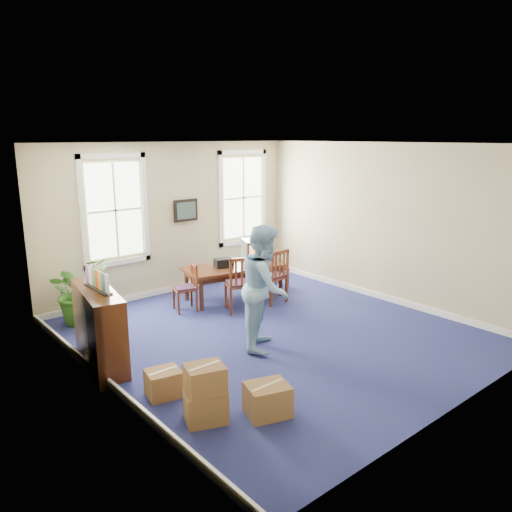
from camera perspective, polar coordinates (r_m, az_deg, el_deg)
floor at (r=8.71m, az=2.06°, el=-8.84°), size 6.50×6.50×0.00m
ceiling at (r=8.05m, az=2.26°, el=12.72°), size 6.50×6.50×0.00m
wall_back at (r=10.82m, az=-9.49°, el=4.25°), size 6.50×0.00×6.50m
wall_front at (r=6.29m, az=22.46°, el=-3.36°), size 6.50×0.00×6.50m
wall_left at (r=6.66m, az=-17.41°, el=-2.04°), size 0.00×6.50×6.50m
wall_right at (r=10.45m, az=14.49°, el=3.68°), size 0.00×6.50×6.50m
baseboard_back at (r=11.14m, az=-9.11°, el=-3.60°), size 6.00×0.04×0.12m
baseboard_left at (r=7.22m, az=-16.30°, el=-13.85°), size 0.04×6.50×0.12m
baseboard_right at (r=10.78m, az=13.91°, el=-4.42°), size 0.04×6.50×0.12m
window_left at (r=10.17m, az=-15.83°, el=5.05°), size 1.40×0.12×2.20m
window_right at (r=11.83m, az=-1.51°, el=6.69°), size 1.40×0.12×2.20m
wall_picture at (r=10.91m, az=-8.03°, el=5.18°), size 0.58×0.06×0.48m
conference_table at (r=10.44m, az=-2.49°, el=-2.96°), size 2.17×1.24×0.70m
crt_tv at (r=10.69m, az=-0.11°, el=0.66°), size 0.69×0.71×0.46m
game_console at (r=10.88m, az=1.18°, el=-0.22°), size 0.16×0.20×0.05m
equipment_bag at (r=10.23m, az=-3.71°, el=-0.77°), size 0.41×0.32×0.18m
chair_near_left at (r=9.61m, az=-1.95°, el=-3.13°), size 0.66×0.66×1.12m
chair_near_right at (r=10.12m, az=1.79°, el=-2.25°), size 0.52×0.52×1.12m
chair_end_left at (r=9.75m, az=-8.15°, el=-3.59°), size 0.51×0.51×0.92m
chair_end_right at (r=11.16m, az=2.43°, el=-1.35°), size 0.43×0.43×0.89m
man at (r=7.89m, az=1.04°, el=-3.55°), size 1.23×1.22×1.99m
credenza at (r=7.76m, az=-17.48°, el=-7.57°), size 0.69×1.59×1.21m
brochure_rack at (r=7.53m, az=-17.74°, el=-2.11°), size 0.34×0.72×0.31m
potted_plant at (r=9.55m, az=-19.53°, el=-3.73°), size 1.35×1.27×1.21m
cardboard_boxes at (r=6.30m, az=-4.85°, el=-14.38°), size 1.62×1.62×0.74m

